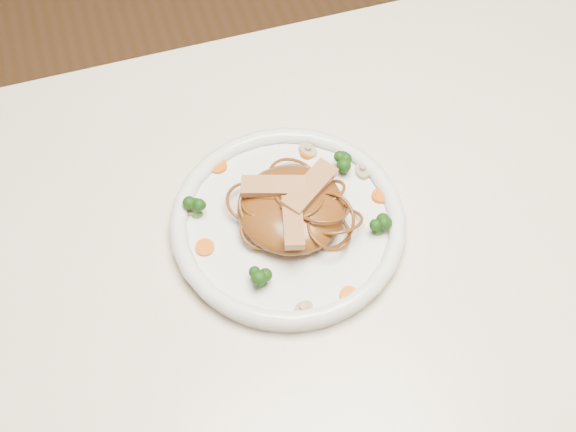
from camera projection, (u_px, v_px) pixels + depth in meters
name	position (u px, v px, depth m)	size (l,w,h in m)	color
table	(379.00, 303.00, 0.97)	(1.20, 0.80, 0.75)	silver
plate	(288.00, 227.00, 0.90)	(0.27, 0.27, 0.02)	white
noodle_mound	(291.00, 209.00, 0.89)	(0.12, 0.12, 0.04)	brown
chicken_a	(310.00, 188.00, 0.87)	(0.08, 0.03, 0.01)	tan
chicken_b	(274.00, 186.00, 0.87)	(0.07, 0.02, 0.01)	tan
chicken_c	(293.00, 222.00, 0.85)	(0.07, 0.02, 0.01)	tan
broccoli_0	(344.00, 161.00, 0.93)	(0.03, 0.03, 0.03)	#13420D
broccoli_1	(196.00, 206.00, 0.89)	(0.03, 0.03, 0.03)	#13420D
broccoli_2	(261.00, 275.00, 0.84)	(0.03, 0.03, 0.03)	#13420D
broccoli_3	(379.00, 223.00, 0.88)	(0.03, 0.03, 0.03)	#13420D
carrot_0	(308.00, 153.00, 0.95)	(0.02, 0.02, 0.01)	#E85A08
carrot_1	(205.00, 248.00, 0.88)	(0.02, 0.02, 0.01)	#E85A08
carrot_2	(380.00, 196.00, 0.92)	(0.02, 0.02, 0.01)	#E85A08
carrot_3	(218.00, 166.00, 0.94)	(0.02, 0.02, 0.01)	#E85A08
carrot_4	(349.00, 295.00, 0.84)	(0.02, 0.02, 0.01)	#E85A08
mushroom_0	(303.00, 309.00, 0.83)	(0.02, 0.02, 0.01)	#BAAB8C
mushroom_1	(363.00, 170.00, 0.94)	(0.03, 0.03, 0.01)	#BAAB8C
mushroom_2	(189.00, 209.00, 0.90)	(0.02, 0.02, 0.01)	#BAAB8C
mushroom_3	(308.00, 150.00, 0.95)	(0.02, 0.02, 0.01)	#BAAB8C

